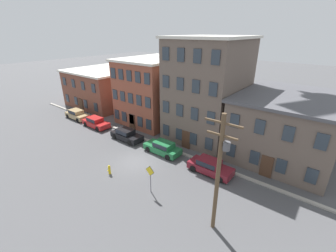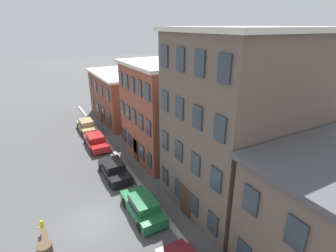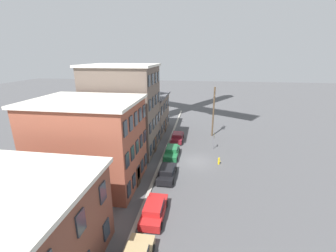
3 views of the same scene
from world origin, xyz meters
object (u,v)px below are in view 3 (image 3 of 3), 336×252
Objects in this scene: fire_hydrant at (219,161)px; car_red at (154,210)px; car_green at (172,151)px; car_maroon at (177,137)px; caution_sign at (214,138)px; utility_pole at (214,109)px; car_black at (167,172)px.

car_red is at bearing 150.47° from fire_hydrant.
car_green and car_maroon have the same top height.
car_red is at bearing 160.24° from caution_sign.
utility_pole reaches higher than fire_hydrant.
car_green is 0.51× the size of utility_pole.
car_maroon is 6.43m from caution_sign.
caution_sign is (16.08, -5.78, 1.03)m from car_red.
car_red is 4.58× the size of fire_hydrant.
car_red is 1.66× the size of caution_sign.
utility_pole is at bearing 2.44° from fire_hydrant.
utility_pole is 9.00× the size of fire_hydrant.
car_green is at bearing 148.25° from utility_pole.
utility_pole is (15.48, -5.72, 4.11)m from car_black.
car_black is 4.58× the size of fire_hydrant.
fire_hydrant is (11.09, -6.28, -0.27)m from car_red.
caution_sign is at bearing 179.66° from utility_pole.
fire_hydrant is (-4.99, -0.51, -1.29)m from caution_sign.
car_maroon is 0.51× the size of utility_pole.
car_black is at bearing -179.47° from car_maroon.
car_black is at bearing 159.73° from utility_pole.
utility_pole is 11.92m from fire_hydrant.
car_green is at bearing 179.11° from car_maroon.
fire_hydrant is at bearing -140.27° from car_maroon.
fire_hydrant is at bearing -29.53° from car_red.
car_black is 7.60m from fire_hydrant.
car_red reaches higher than fire_hydrant.
car_red and car_green have the same top height.
car_green is at bearing 1.98° from car_black.
car_green is 1.66× the size of caution_sign.
car_green is 4.58× the size of fire_hydrant.
utility_pole is at bearing -20.27° from car_black.
car_black is 11.02m from caution_sign.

